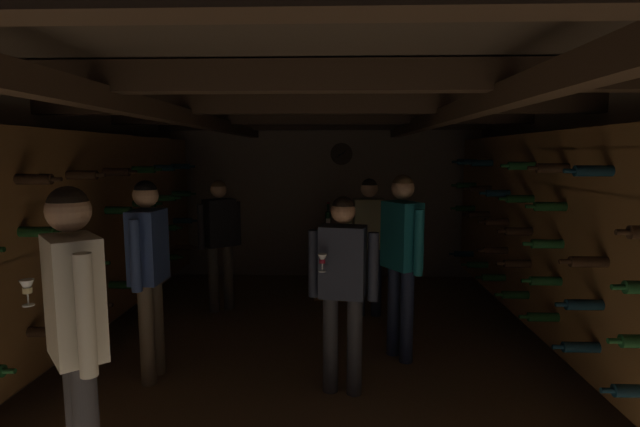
{
  "coord_description": "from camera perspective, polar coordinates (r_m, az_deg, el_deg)",
  "views": [
    {
      "loc": [
        0.19,
        -3.94,
        1.87
      ],
      "look_at": [
        0.03,
        0.51,
        1.3
      ],
      "focal_mm": 26.89,
      "sensor_mm": 36.0,
      "label": 1
    }
  ],
  "objects": [
    {
      "name": "ground_plane",
      "position": [
        4.37,
        -0.7,
        -18.07
      ],
      "size": [
        8.4,
        8.4,
        0.0
      ],
      "primitive_type": "plane",
      "color": "#8C7051"
    },
    {
      "name": "room_shell",
      "position": [
        4.25,
        -0.53,
        1.18
      ],
      "size": [
        4.72,
        6.52,
        2.41
      ],
      "color": "gray",
      "rests_on": "ground_plane"
    },
    {
      "name": "wine_crate_stack",
      "position": [
        6.21,
        1.74,
        -5.96
      ],
      "size": [
        0.52,
        0.35,
        0.9
      ],
      "color": "brown",
      "rests_on": "ground_plane"
    },
    {
      "name": "display_bottle",
      "position": [
        6.05,
        0.98,
        -0.67
      ],
      "size": [
        0.08,
        0.08,
        0.35
      ],
      "color": "#143819",
      "rests_on": "wine_crate_stack"
    },
    {
      "name": "person_host_center",
      "position": [
        3.68,
        2.72,
        -7.64
      ],
      "size": [
        0.53,
        0.33,
        1.55
      ],
      "color": "#2D2D33",
      "rests_on": "ground_plane"
    },
    {
      "name": "person_guest_mid_left",
      "position": [
        4.13,
        -19.73,
        -5.35
      ],
      "size": [
        0.33,
        0.54,
        1.65
      ],
      "color": "brown",
      "rests_on": "ground_plane"
    },
    {
      "name": "person_guest_near_left",
      "position": [
        2.71,
        -27.1,
        -11.32
      ],
      "size": [
        0.44,
        0.43,
        1.71
      ],
      "color": "#2D2D33",
      "rests_on": "ground_plane"
    },
    {
      "name": "person_guest_far_left",
      "position": [
        5.74,
        -11.84,
        -2.32
      ],
      "size": [
        0.44,
        0.44,
        1.56
      ],
      "color": "#4C473D",
      "rests_on": "ground_plane"
    },
    {
      "name": "person_guest_mid_right",
      "position": [
        4.34,
        9.67,
        -4.16
      ],
      "size": [
        0.36,
        0.47,
        1.68
      ],
      "color": "#232D4C",
      "rests_on": "ground_plane"
    },
    {
      "name": "person_guest_far_right",
      "position": [
        5.45,
        5.82,
        -2.5
      ],
      "size": [
        0.54,
        0.34,
        1.58
      ],
      "color": "#232D4C",
      "rests_on": "ground_plane"
    }
  ]
}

